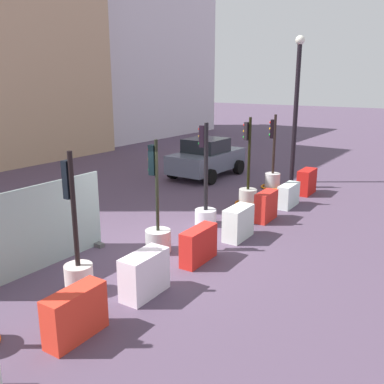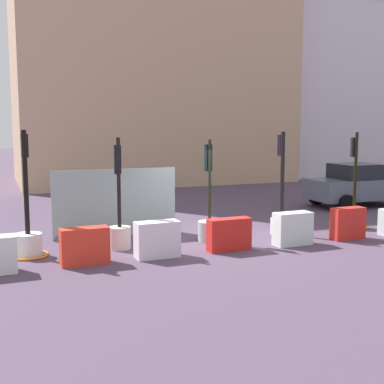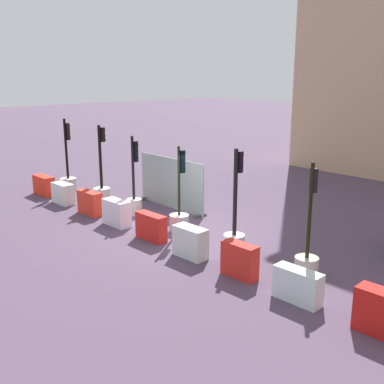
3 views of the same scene
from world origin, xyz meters
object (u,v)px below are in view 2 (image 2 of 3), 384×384
Objects in this scene: construction_barrier_2 at (85,246)px; construction_barrier_6 at (348,223)px; traffic_light_1 at (28,236)px; car_grey_saloon at (356,185)px; construction_barrier_4 at (229,234)px; traffic_light_4 at (281,213)px; construction_barrier_3 at (157,239)px; traffic_light_5 at (354,214)px; traffic_light_3 at (209,222)px; construction_barrier_5 at (293,229)px; traffic_light_2 at (119,226)px.

construction_barrier_6 is at bearing -0.19° from construction_barrier_2.
car_grey_saloon is (12.52, 3.46, 0.32)m from traffic_light_1.
traffic_light_4 is at bearing 29.19° from construction_barrier_4.
traffic_light_1 is 2.84× the size of construction_barrier_3.
construction_barrier_6 is (-1.16, -1.21, 0.00)m from traffic_light_5.
traffic_light_3 reaches higher than construction_barrier_6.
traffic_light_4 reaches higher than construction_barrier_2.
construction_barrier_3 is (-6.71, -1.18, -0.00)m from traffic_light_5.
traffic_light_1 is at bearing -179.68° from traffic_light_4.
construction_barrier_5 is 0.27× the size of car_grey_saloon.
construction_barrier_4 is (0.04, -1.19, -0.12)m from traffic_light_3.
construction_barrier_5 is at bearing -0.57° from construction_barrier_2.
construction_barrier_2 is 1.03× the size of construction_barrier_3.
traffic_light_2 is 0.97× the size of traffic_light_5.
traffic_light_3 is at bearing 32.19° from construction_barrier_3.
traffic_light_2 is at bearing 164.15° from construction_barrier_5.
traffic_light_1 is 4.95m from construction_barrier_4.
traffic_light_1 is 1.03× the size of traffic_light_4.
car_grey_saloon is at bearing 50.25° from traffic_light_5.
construction_barrier_6 reaches higher than construction_barrier_5.
construction_barrier_3 is at bearing -147.81° from traffic_light_3.
construction_barrier_5 is 1.05× the size of construction_barrier_6.
construction_barrier_2 is (-1.09, -1.19, -0.17)m from traffic_light_2.
construction_barrier_2 is (1.16, -1.23, -0.07)m from traffic_light_1.
traffic_light_4 is 3.03× the size of construction_barrier_6.
traffic_light_1 reaches higher than construction_barrier_2.
traffic_light_1 is 2.96× the size of construction_barrier_5.
traffic_light_2 is at bearing 47.45° from construction_barrier_2.
construction_barrier_3 is at bearing -170.05° from traffic_light_5.
traffic_light_1 is 1.04× the size of traffic_light_5.
traffic_light_1 reaches higher than car_grey_saloon.
traffic_light_2 is 2.91× the size of construction_barrier_6.
traffic_light_4 is 2.63× the size of construction_barrier_4.
car_grey_saloon is (9.63, 4.69, 0.38)m from construction_barrier_3.
traffic_light_3 is 2.25m from construction_barrier_5.
car_grey_saloon is (5.44, 3.42, 0.20)m from traffic_light_4.
traffic_light_4 is at bearing 136.29° from construction_barrier_6.
traffic_light_5 reaches higher than construction_barrier_3.
car_grey_saloon is at bearing 31.30° from construction_barrier_4.
traffic_light_4 reaches higher than car_grey_saloon.
construction_barrier_6 is (1.36, -1.30, -0.18)m from traffic_light_4.
construction_barrier_6 is (8.44, -1.26, -0.05)m from traffic_light_1.
traffic_light_5 is 2.67× the size of construction_barrier_2.
traffic_light_4 is 2.88× the size of construction_barrier_5.
construction_barrier_2 is at bearing -132.55° from traffic_light_2.
construction_barrier_2 is 0.29× the size of car_grey_saloon.
traffic_light_5 reaches higher than construction_barrier_6.
traffic_light_1 is 1.10× the size of traffic_light_3.
traffic_light_5 is 4.95m from construction_barrier_4.
traffic_light_3 is 0.72× the size of car_grey_saloon.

